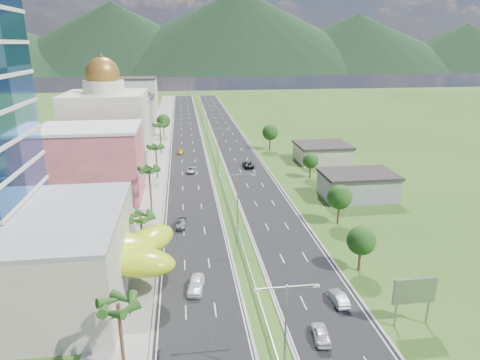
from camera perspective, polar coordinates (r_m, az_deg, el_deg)
name	(u,v)px	position (r m, az deg, el deg)	size (l,w,h in m)	color
ground	(246,261)	(66.67, 0.80, -10.75)	(500.00, 500.00, 0.00)	#2D5119
road_left	(187,139)	(151.32, -7.10, 5.48)	(11.00, 260.00, 0.04)	black
road_right	(229,138)	(152.19, -1.42, 5.68)	(11.00, 260.00, 0.04)	black
sidewalk_left	(159,139)	(151.53, -10.71, 5.34)	(7.00, 260.00, 0.12)	gray
median_guardrail	(212,148)	(133.90, -3.76, 4.24)	(0.10, 216.06, 0.76)	gray
streetlight_median_a	(286,325)	(42.30, 6.12, -18.68)	(6.04, 0.25, 11.00)	gray
streetlight_median_b	(237,197)	(72.94, -0.34, -2.35)	(6.04, 0.25, 11.00)	gray
streetlight_median_c	(218,145)	(111.15, -3.00, 4.69)	(6.04, 0.25, 11.00)	gray
streetlight_median_d	(207,117)	(155.22, -4.43, 8.40)	(6.04, 0.25, 11.00)	gray
streetlight_median_e	(201,101)	(199.71, -5.23, 10.46)	(6.04, 0.25, 11.00)	gray
mall_podium	(3,261)	(62.68, -29.02, -9.47)	(30.00, 24.00, 11.00)	#A79A89
lime_canopy	(104,252)	(61.26, -17.68, -9.12)	(18.00, 15.00, 7.40)	#AFD214
pink_shophouse	(92,165)	(95.13, -19.12, 1.94)	(20.00, 15.00, 15.00)	#B54A5C
domed_building	(108,126)	(116.37, -17.23, 6.83)	(20.00, 20.00, 28.70)	beige
midrise_grey	(124,122)	(141.16, -15.15, 7.42)	(16.00, 15.00, 16.00)	gray
midrise_beige	(132,116)	(162.95, -14.20, 8.27)	(16.00, 15.00, 13.00)	#A79A89
midrise_white	(137,101)	(185.25, -13.52, 10.19)	(16.00, 15.00, 18.00)	silver
billboard	(414,292)	(54.85, 22.24, -13.67)	(5.20, 0.35, 6.20)	gray
shed_near	(357,186)	(95.34, 15.39, -0.82)	(15.00, 10.00, 5.00)	gray
shed_far	(322,153)	(123.02, 10.91, 3.49)	(14.00, 12.00, 4.40)	#A79A89
palm_tree_a	(118,308)	(43.61, -15.92, -16.06)	(3.60, 3.60, 9.10)	#47301C
palm_tree_b	(141,219)	(65.19, -13.10, -5.05)	(3.60, 3.60, 8.10)	#47301C
palm_tree_c	(149,171)	(83.53, -12.03, 1.15)	(3.60, 3.60, 9.60)	#47301C
palm_tree_d	(156,148)	(105.97, -11.18, 4.17)	(3.60, 3.60, 8.60)	#47301C
palm_tree_e	(160,126)	(130.25, -10.63, 7.05)	(3.60, 3.60, 9.40)	#47301C
leafy_tree_lfar	(163,121)	(155.32, -10.18, 7.74)	(4.90, 4.90, 8.05)	#47301C
leafy_tree_ra	(361,241)	(64.39, 15.86, -7.80)	(4.20, 4.20, 6.90)	#47301C
leafy_tree_rb	(340,197)	(79.82, 13.14, -2.23)	(4.55, 4.55, 7.47)	#47301C
leafy_tree_rc	(311,161)	(106.26, 9.40, 2.54)	(3.85, 3.85, 6.33)	#47301C
leafy_tree_rd	(270,132)	(133.31, 4.04, 6.35)	(4.90, 4.90, 8.05)	#47301C
mountain_ridge	(240,72)	(513.56, -0.01, 14.19)	(860.00, 140.00, 90.00)	black
car_white_near_left	(196,285)	(59.44, -5.89, -13.70)	(2.00, 4.97, 1.69)	white
car_dark_left	(181,223)	(78.37, -7.85, -5.75)	(1.56, 4.47, 1.47)	black
car_silver_mid_left	(191,170)	(111.03, -6.50, 1.35)	(2.16, 4.69, 1.30)	#979B9E
car_yellow_far_left	(180,151)	(131.13, -7.94, 3.82)	(1.70, 4.19, 1.21)	#C28A16
car_white_near_right	(321,334)	(51.73, 10.74, -19.47)	(1.73, 4.31, 1.47)	silver
car_silver_right	(339,298)	(58.10, 13.01, -15.06)	(1.53, 4.38, 1.44)	#B2B6BB
car_dark_far_right	(248,164)	(115.05, 1.09, 2.11)	(2.55, 5.54, 1.54)	black
motorcycle	(159,351)	(49.72, -10.81, -21.45)	(0.55, 1.83, 1.17)	black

